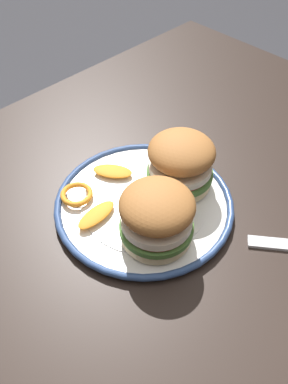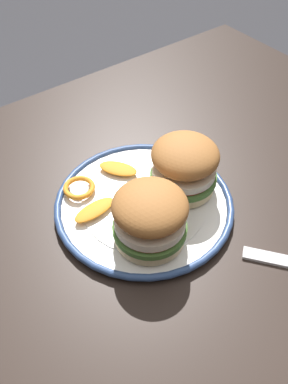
{
  "view_description": "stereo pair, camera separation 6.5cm",
  "coord_description": "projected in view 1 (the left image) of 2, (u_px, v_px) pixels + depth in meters",
  "views": [
    {
      "loc": [
        -0.34,
        -0.3,
        1.32
      ],
      "look_at": [
        -0.01,
        0.04,
        0.82
      ],
      "focal_mm": 37.97,
      "sensor_mm": 36.0,
      "label": 1
    },
    {
      "loc": [
        -0.29,
        -0.34,
        1.32
      ],
      "look_at": [
        -0.01,
        0.04,
        0.82
      ],
      "focal_mm": 37.97,
      "sensor_mm": 36.0,
      "label": 2
    }
  ],
  "objects": [
    {
      "name": "dining_table",
      "position": [
        163.0,
        252.0,
        0.78
      ],
      "size": [
        1.27,
        0.98,
        0.78
      ],
      "color": "black",
      "rests_on": "ground"
    },
    {
      "name": "ground_plane",
      "position": [
        156.0,
        377.0,
        1.27
      ],
      "size": [
        8.0,
        8.0,
        0.0
      ],
      "primitive_type": "plane",
      "color": "#333338"
    },
    {
      "name": "sandwich_half_left",
      "position": [
        181.0,
        162.0,
        0.71
      ],
      "size": [
        0.16,
        0.16,
        0.1
      ],
      "color": "beige",
      "rests_on": "dinner_plate"
    },
    {
      "name": "orange_peel_curled",
      "position": [
        77.0,
        194.0,
        0.72
      ],
      "size": [
        0.08,
        0.08,
        0.01
      ],
      "color": "orange",
      "rests_on": "dinner_plate"
    },
    {
      "name": "dinner_plate",
      "position": [
        144.0,
        204.0,
        0.72
      ],
      "size": [
        0.32,
        0.32,
        0.02
      ],
      "color": "white",
      "rests_on": "dining_table"
    },
    {
      "name": "orange_peel_strip_long",
      "position": [
        96.0,
        215.0,
        0.68
      ],
      "size": [
        0.08,
        0.04,
        0.01
      ],
      "color": "orange",
      "rests_on": "dinner_plate"
    },
    {
      "name": "sandwich_half_right",
      "position": [
        157.0,
        215.0,
        0.62
      ],
      "size": [
        0.13,
        0.13,
        0.1
      ],
      "color": "beige",
      "rests_on": "dinner_plate"
    },
    {
      "name": "orange_peel_strip_short",
      "position": [
        111.0,
        172.0,
        0.76
      ],
      "size": [
        0.07,
        0.08,
        0.01
      ],
      "color": "orange",
      "rests_on": "dinner_plate"
    }
  ]
}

